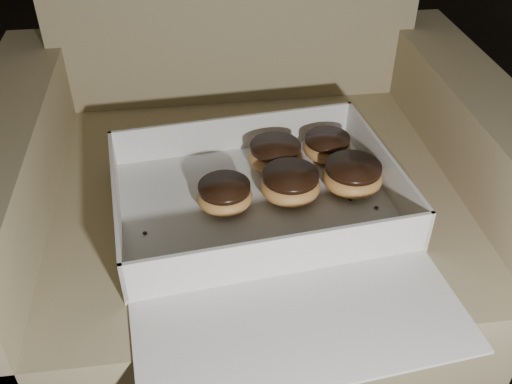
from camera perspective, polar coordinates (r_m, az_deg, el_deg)
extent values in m
plane|color=black|center=(1.50, 18.34, -7.08)|extent=(4.50, 4.50, 0.00)
cube|color=#93875E|center=(1.14, -0.27, -6.96)|extent=(0.73, 0.73, 0.42)
cube|color=#93875E|center=(1.12, -20.79, -5.81)|extent=(0.12, 0.73, 0.57)
cube|color=#93875E|center=(1.19, 18.91, -2.41)|extent=(0.12, 0.73, 0.57)
cube|color=silver|center=(0.93, 0.00, -1.17)|extent=(0.47, 0.38, 0.01)
cube|color=silver|center=(1.04, -2.14, 5.93)|extent=(0.44, 0.05, 0.07)
cube|color=silver|center=(0.79, 2.82, -6.31)|extent=(0.44, 0.05, 0.07)
cube|color=silver|center=(0.89, -13.73, -1.37)|extent=(0.04, 0.33, 0.07)
cube|color=silver|center=(0.97, 12.59, 2.48)|extent=(0.04, 0.33, 0.07)
cube|color=#D0535C|center=(0.97, 12.83, 2.51)|extent=(0.04, 0.32, 0.06)
cube|color=silver|center=(0.75, 4.75, -13.28)|extent=(0.45, 0.23, 0.01)
ellipsoid|color=#D48C4A|center=(0.90, -3.15, -0.46)|extent=(0.09, 0.09, 0.04)
cylinder|color=black|center=(0.89, -3.19, 0.48)|extent=(0.08, 0.08, 0.01)
ellipsoid|color=#D48C4A|center=(1.03, 7.09, 4.43)|extent=(0.09, 0.09, 0.04)
cylinder|color=black|center=(1.02, 7.16, 5.27)|extent=(0.08, 0.08, 0.01)
ellipsoid|color=#D48C4A|center=(0.92, 3.43, 0.62)|extent=(0.10, 0.10, 0.05)
cylinder|color=black|center=(0.91, 3.48, 1.66)|extent=(0.09, 0.09, 0.01)
ellipsoid|color=#D48C4A|center=(0.99, 1.93, 3.58)|extent=(0.09, 0.09, 0.05)
cylinder|color=black|center=(0.98, 1.96, 4.54)|extent=(0.09, 0.09, 0.01)
ellipsoid|color=#D48C4A|center=(0.95, 9.60, 1.42)|extent=(0.10, 0.10, 0.05)
cylinder|color=black|center=(0.94, 9.73, 2.44)|extent=(0.09, 0.09, 0.01)
ellipsoid|color=black|center=(0.87, 7.86, -3.99)|extent=(0.01, 0.01, 0.00)
ellipsoid|color=black|center=(0.93, 11.96, -1.54)|extent=(0.01, 0.01, 0.00)
ellipsoid|color=black|center=(0.94, 9.41, -0.73)|extent=(0.01, 0.01, 0.00)
ellipsoid|color=black|center=(0.88, -11.07, -4.04)|extent=(0.01, 0.01, 0.00)
ellipsoid|color=black|center=(0.81, 0.49, -7.36)|extent=(0.01, 0.01, 0.00)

